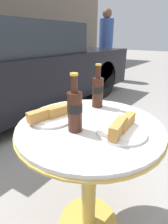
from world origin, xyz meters
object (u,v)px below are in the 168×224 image
at_px(lunch_plate_far, 122,129).
at_px(pedestrian, 106,42).
at_px(cola_bottle_right, 75,109).
at_px(parked_car, 15,70).
at_px(bistro_table, 89,153).
at_px(lunch_plate_near, 52,115).
at_px(cola_bottle_left, 98,91).

xyz_separation_m(lunch_plate_far, pedestrian, (3.60, 2.26, 0.24)).
distance_m(cola_bottle_right, lunch_plate_far, 0.22).
relative_size(lunch_plate_far, parked_car, 0.05).
bearing_deg(bistro_table, cola_bottle_right, 172.73).
bearing_deg(lunch_plate_near, cola_bottle_right, -94.00).
height_order(lunch_plate_far, pedestrian, pedestrian).
distance_m(bistro_table, cola_bottle_right, 0.29).
distance_m(bistro_table, pedestrian, 4.20).
relative_size(cola_bottle_left, lunch_plate_near, 1.02).
bearing_deg(lunch_plate_far, pedestrian, 32.13).
height_order(cola_bottle_right, lunch_plate_near, cola_bottle_right).
relative_size(cola_bottle_left, cola_bottle_right, 0.98).
bearing_deg(parked_car, cola_bottle_right, -115.83).
bearing_deg(cola_bottle_left, cola_bottle_right, -164.60).
relative_size(cola_bottle_right, pedestrian, 0.15).
bearing_deg(cola_bottle_right, parked_car, 64.17).
xyz_separation_m(bistro_table, cola_bottle_right, (-0.09, 0.01, 0.27)).
xyz_separation_m(cola_bottle_left, lunch_plate_far, (-0.20, -0.26, -0.08)).
xyz_separation_m(parked_car, pedestrian, (2.70, 0.02, 0.36)).
bearing_deg(lunch_plate_far, parked_car, 68.11).
relative_size(lunch_plate_near, lunch_plate_far, 1.08).
distance_m(parked_car, pedestrian, 2.73).
relative_size(bistro_table, lunch_plate_near, 2.95).
distance_m(cola_bottle_left, pedestrian, 3.96).
xyz_separation_m(bistro_table, pedestrian, (3.61, 2.10, 0.44)).
relative_size(bistro_table, cola_bottle_left, 2.88).
bearing_deg(cola_bottle_left, lunch_plate_near, 164.51).
distance_m(bistro_table, parked_car, 2.27).
bearing_deg(pedestrian, lunch_plate_near, -152.45).
height_order(bistro_table, pedestrian, pedestrian).
height_order(cola_bottle_left, pedestrian, pedestrian).
bearing_deg(lunch_plate_far, cola_bottle_right, 119.63).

